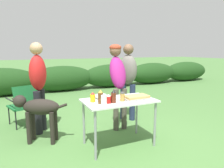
% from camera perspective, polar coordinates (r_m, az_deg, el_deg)
% --- Properties ---
extents(ground_plane, '(60.00, 60.00, 0.00)m').
position_cam_1_polar(ground_plane, '(3.35, 1.95, -16.91)').
color(ground_plane, '#4C7A3D').
extents(shrub_hedge, '(14.40, 0.90, 0.92)m').
position_cam_1_polar(shrub_hedge, '(7.53, -14.08, 1.55)').
color(shrub_hedge, '#1E4219').
rests_on(shrub_hedge, ground).
extents(folding_table, '(1.10, 0.64, 0.74)m').
position_cam_1_polar(folding_table, '(3.10, 2.03, -5.91)').
color(folding_table, white).
rests_on(folding_table, ground).
extents(food_tray, '(0.42, 0.26, 0.06)m').
position_cam_1_polar(food_tray, '(3.16, 6.96, -3.76)').
color(food_tray, '#9E9EA3').
rests_on(food_tray, folding_table).
extents(plate_stack, '(0.20, 0.20, 0.02)m').
position_cam_1_polar(plate_stack, '(3.08, 0.63, -4.33)').
color(plate_stack, white).
rests_on(plate_stack, folding_table).
extents(mixing_bowl, '(0.20, 0.20, 0.08)m').
position_cam_1_polar(mixing_bowl, '(3.15, -3.17, -3.45)').
color(mixing_bowl, silver).
rests_on(mixing_bowl, folding_table).
extents(paper_cup_stack, '(0.08, 0.08, 0.15)m').
position_cam_1_polar(paper_cup_stack, '(2.75, -2.34, -4.74)').
color(paper_cup_stack, white).
rests_on(paper_cup_stack, folding_table).
extents(bbq_sauce_bottle, '(0.07, 0.07, 0.19)m').
position_cam_1_polar(bbq_sauce_bottle, '(2.90, 0.43, -3.63)').
color(bbq_sauce_bottle, '#562314').
rests_on(bbq_sauce_bottle, folding_table).
extents(ketchup_bottle, '(0.08, 0.08, 0.13)m').
position_cam_1_polar(ketchup_bottle, '(2.88, -1.05, -4.26)').
color(ketchup_bottle, red).
rests_on(ketchup_bottle, folding_table).
extents(mustard_bottle, '(0.08, 0.08, 0.15)m').
position_cam_1_polar(mustard_bottle, '(2.96, -5.53, -3.80)').
color(mustard_bottle, yellow).
rests_on(mustard_bottle, folding_table).
extents(beer_bottle, '(0.08, 0.08, 0.21)m').
position_cam_1_polar(beer_bottle, '(2.85, -3.30, -3.72)').
color(beer_bottle, brown).
rests_on(beer_bottle, folding_table).
extents(spice_jar, '(0.07, 0.07, 0.14)m').
position_cam_1_polar(spice_jar, '(3.00, 2.98, -3.66)').
color(spice_jar, '#B2893D').
rests_on(spice_jar, folding_table).
extents(standing_person_in_dark_puffer, '(0.33, 0.46, 1.61)m').
position_cam_1_polar(standing_person_in_dark_puffer, '(3.76, 1.63, 2.64)').
color(standing_person_in_dark_puffer, '#4C473D').
rests_on(standing_person_in_dark_puffer, ground).
extents(standing_person_with_beanie, '(0.42, 0.47, 1.63)m').
position_cam_1_polar(standing_person_with_beanie, '(3.79, -20.33, 1.16)').
color(standing_person_with_beanie, black).
rests_on(standing_person_with_beanie, ground).
extents(standing_person_in_red_jacket, '(0.46, 0.46, 1.62)m').
position_cam_1_polar(standing_person_in_red_jacket, '(4.23, 4.60, 2.49)').
color(standing_person_in_red_jacket, '#232D4C').
rests_on(standing_person_in_red_jacket, ground).
extents(dog, '(0.86, 0.51, 0.79)m').
position_cam_1_polar(dog, '(3.46, -20.38, -6.87)').
color(dog, '#28231E').
rests_on(dog, ground).
extents(camp_chair_green_behind_table, '(0.63, 0.71, 0.83)m').
position_cam_1_polar(camp_chair_green_behind_table, '(4.29, -23.87, -5.03)').
color(camp_chair_green_behind_table, '#19602D').
rests_on(camp_chair_green_behind_table, ground).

